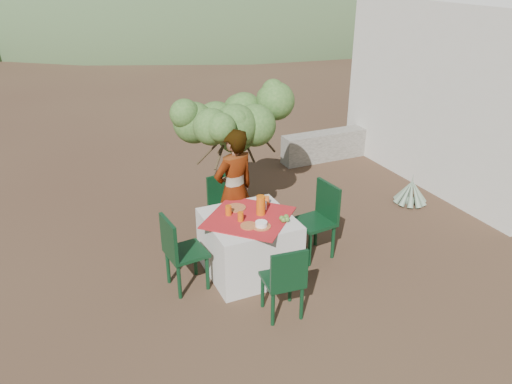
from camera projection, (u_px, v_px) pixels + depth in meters
ground at (242, 296)px, 5.84m from camera, size 160.00×160.00×0.00m
table at (249, 244)px, 6.16m from camera, size 1.30×1.30×0.76m
chair_far at (224, 203)px, 6.99m from camera, size 0.44×0.44×0.86m
chair_near at (285, 279)px, 5.29m from camera, size 0.45×0.45×0.89m
chair_left at (179, 250)px, 5.76m from camera, size 0.48×0.48×0.95m
chair_right at (320, 216)px, 6.46m from camera, size 0.51×0.51×1.00m
person at (234, 190)px, 6.51m from camera, size 0.70×0.55×1.68m
shrub_tree at (238, 128)px, 7.06m from camera, size 1.52×1.49×1.79m
agave at (411, 192)px, 7.98m from camera, size 0.53×0.54×0.57m
guesthouse at (495, 89)px, 8.77m from camera, size 3.20×4.20×3.00m
stone_wall at (343, 143)px, 9.87m from camera, size 2.60×0.35×0.55m
hill_near_right at (207, 8)px, 40.02m from camera, size 48.00×48.00×20.00m
plate_far at (236, 208)px, 6.20m from camera, size 0.25×0.25×0.01m
plate_near at (249, 226)px, 5.79m from camera, size 0.20×0.20×0.01m
glass_far at (228, 210)px, 6.02m from camera, size 0.08×0.08×0.12m
glass_near at (241, 217)px, 5.89m from camera, size 0.07×0.07×0.11m
juice_pitcher at (261, 205)px, 6.01m from camera, size 0.11×0.11×0.24m
bowl_plate at (261, 226)px, 5.78m from camera, size 0.23×0.23×0.01m
white_bowl at (261, 224)px, 5.77m from camera, size 0.14×0.14×0.05m
jar_left at (262, 204)px, 6.22m from camera, size 0.06×0.06×0.09m
jar_right at (267, 200)px, 6.30m from camera, size 0.06×0.06×0.10m
napkin_holder at (264, 206)px, 6.17m from camera, size 0.08×0.07×0.09m
fruit_cluster at (285, 219)px, 5.90m from camera, size 0.13×0.12×0.06m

